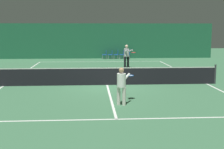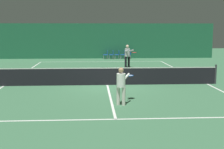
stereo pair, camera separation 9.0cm
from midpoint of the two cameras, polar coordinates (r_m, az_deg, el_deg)
The scene contains 16 objects.
ground_plane at distance 16.81m, azimuth -1.06°, elevation -1.93°, with size 60.00×60.00×0.00m, color #3D704C.
backdrop_curtain at distance 31.56m, azimuth -2.36°, elevation 6.14°, with size 23.00×0.12×3.51m.
court_line_baseline_far at distance 28.59m, azimuth -2.19°, elevation 2.37°, with size 11.00×0.10×0.00m.
court_line_service_far at distance 23.13m, azimuth -1.81°, elevation 0.93°, with size 8.25×0.10×0.00m.
court_line_service_near at distance 10.59m, azimuth 0.58°, elevation -8.17°, with size 8.25×0.10×0.00m.
court_line_sideline_left at distance 17.45m, azimuth -19.43°, elevation -2.03°, with size 0.10×23.80×0.00m.
court_line_sideline_right at distance 17.93m, azimuth 16.79°, elevation -1.64°, with size 0.10×23.80×0.00m.
court_line_centre at distance 16.81m, azimuth -1.06°, elevation -1.93°, with size 0.10×12.80×0.00m.
tennis_net at distance 16.73m, azimuth -1.07°, elevation -0.21°, with size 12.00×0.10×1.07m.
player_near at distance 12.32m, azimuth 1.60°, elevation -1.60°, with size 0.89×1.29×1.51m.
player_far at distance 24.10m, azimuth 2.62°, elevation 3.69°, with size 0.91×1.42×1.77m.
courtside_chair_0 at distance 31.11m, azimuth -1.36°, elevation 3.76°, with size 0.44×0.44×0.84m.
courtside_chair_1 at distance 31.14m, azimuth -0.29°, elevation 3.77°, with size 0.44×0.44×0.84m.
courtside_chair_2 at distance 31.18m, azimuth 0.77°, elevation 3.78°, with size 0.44×0.44×0.84m.
courtside_chair_3 at distance 31.23m, azimuth 1.83°, elevation 3.78°, with size 0.44×0.44×0.84m.
courtside_chair_4 at distance 31.29m, azimuth 2.89°, elevation 3.78°, with size 0.44×0.44×0.84m.
Camera 1 is at (-0.81, -16.52, 3.03)m, focal length 50.00 mm.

